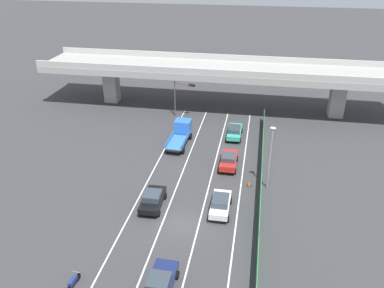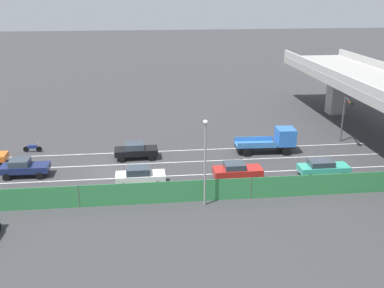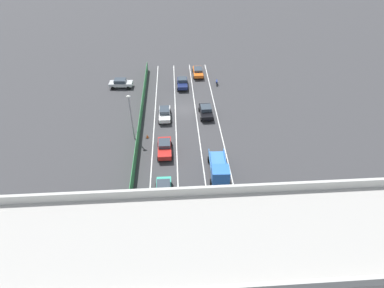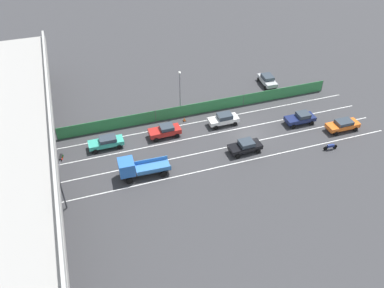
{
  "view_description": "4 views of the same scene",
  "coord_description": "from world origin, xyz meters",
  "px_view_note": "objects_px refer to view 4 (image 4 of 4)",
  "views": [
    {
      "loc": [
        6.12,
        -27.86,
        22.56
      ],
      "look_at": [
        -1.38,
        13.25,
        1.38
      ],
      "focal_mm": 36.45,
      "sensor_mm": 36.0,
      "label": 1
    },
    {
      "loc": [
        39.17,
        2.83,
        16.19
      ],
      "look_at": [
        -2.39,
        7.57,
        1.59
      ],
      "focal_mm": 41.82,
      "sensor_mm": 36.0,
      "label": 2
    },
    {
      "loc": [
        1.56,
        42.36,
        25.96
      ],
      "look_at": [
        -0.34,
        12.04,
        2.18
      ],
      "focal_mm": 27.99,
      "sensor_mm": 36.0,
      "label": 3
    },
    {
      "loc": [
        -38.46,
        20.91,
        32.51
      ],
      "look_at": [
        -1.45,
        8.66,
        1.57
      ],
      "focal_mm": 36.79,
      "sensor_mm": 36.0,
      "label": 4
    }
  ],
  "objects_px": {
    "traffic_cone": "(184,119)",
    "car_taxi_orange": "(343,125)",
    "car_sedan_navy": "(301,118)",
    "car_sedan_white": "(224,119)",
    "car_taxi_teal": "(106,142)",
    "car_sedan_black": "(245,146)",
    "traffic_light": "(61,176)",
    "flatbed_truck_blue": "(135,168)",
    "motorcycle": "(331,147)",
    "car_sedan_red": "(165,131)",
    "street_lamp": "(180,89)",
    "parked_wagon_silver": "(267,80)"
  },
  "relations": [
    {
      "from": "car_sedan_navy",
      "to": "traffic_cone",
      "type": "relative_size",
      "value": 7.25
    },
    {
      "from": "street_lamp",
      "to": "motorcycle",
      "type": "bearing_deg",
      "value": -130.85
    },
    {
      "from": "car_sedan_navy",
      "to": "car_taxi_orange",
      "type": "bearing_deg",
      "value": -124.63
    },
    {
      "from": "car_sedan_white",
      "to": "car_sedan_black",
      "type": "bearing_deg",
      "value": -176.69
    },
    {
      "from": "street_lamp",
      "to": "parked_wagon_silver",
      "type": "bearing_deg",
      "value": -76.58
    },
    {
      "from": "car_sedan_white",
      "to": "flatbed_truck_blue",
      "type": "height_order",
      "value": "flatbed_truck_blue"
    },
    {
      "from": "car_sedan_red",
      "to": "car_sedan_black",
      "type": "relative_size",
      "value": 1.0
    },
    {
      "from": "traffic_light",
      "to": "street_lamp",
      "type": "relative_size",
      "value": 0.77
    },
    {
      "from": "car_taxi_teal",
      "to": "traffic_light",
      "type": "height_order",
      "value": "traffic_light"
    },
    {
      "from": "car_taxi_teal",
      "to": "traffic_cone",
      "type": "relative_size",
      "value": 7.67
    },
    {
      "from": "traffic_cone",
      "to": "flatbed_truck_blue",
      "type": "bearing_deg",
      "value": 135.53
    },
    {
      "from": "traffic_light",
      "to": "car_sedan_white",
      "type": "bearing_deg",
      "value": -69.43
    },
    {
      "from": "car_sedan_white",
      "to": "car_taxi_orange",
      "type": "xyz_separation_m",
      "value": [
        -6.43,
        -15.16,
        -0.05
      ]
    },
    {
      "from": "motorcycle",
      "to": "parked_wagon_silver",
      "type": "xyz_separation_m",
      "value": [
        17.81,
        0.17,
        0.46
      ]
    },
    {
      "from": "car_sedan_black",
      "to": "parked_wagon_silver",
      "type": "bearing_deg",
      "value": -35.73
    },
    {
      "from": "car_sedan_black",
      "to": "motorcycle",
      "type": "xyz_separation_m",
      "value": [
        -3.11,
        -10.75,
        -0.43
      ]
    },
    {
      "from": "street_lamp",
      "to": "traffic_cone",
      "type": "distance_m",
      "value": 4.38
    },
    {
      "from": "car_taxi_orange",
      "to": "parked_wagon_silver",
      "type": "height_order",
      "value": "parked_wagon_silver"
    },
    {
      "from": "car_taxi_orange",
      "to": "street_lamp",
      "type": "xyz_separation_m",
      "value": [
        10.77,
        20.22,
        3.38
      ]
    },
    {
      "from": "car_sedan_navy",
      "to": "traffic_cone",
      "type": "xyz_separation_m",
      "value": [
        5.66,
        15.49,
        -0.61
      ]
    },
    {
      "from": "car_sedan_white",
      "to": "motorcycle",
      "type": "relative_size",
      "value": 2.19
    },
    {
      "from": "traffic_light",
      "to": "car_sedan_black",
      "type": "bearing_deg",
      "value": -85.5
    },
    {
      "from": "car_sedan_white",
      "to": "street_lamp",
      "type": "distance_m",
      "value": 7.45
    },
    {
      "from": "car_taxi_orange",
      "to": "traffic_light",
      "type": "bearing_deg",
      "value": 92.88
    },
    {
      "from": "car_sedan_navy",
      "to": "car_taxi_orange",
      "type": "height_order",
      "value": "car_sedan_navy"
    },
    {
      "from": "car_sedan_red",
      "to": "car_sedan_black",
      "type": "distance_m",
      "value": 11.04
    },
    {
      "from": "motorcycle",
      "to": "traffic_light",
      "type": "xyz_separation_m",
      "value": [
        1.34,
        33.26,
        3.34
      ]
    },
    {
      "from": "motorcycle",
      "to": "traffic_cone",
      "type": "height_order",
      "value": "motorcycle"
    },
    {
      "from": "car_sedan_navy",
      "to": "car_sedan_white",
      "type": "bearing_deg",
      "value": 73.11
    },
    {
      "from": "car_sedan_navy",
      "to": "car_taxi_orange",
      "type": "distance_m",
      "value": 5.73
    },
    {
      "from": "car_sedan_white",
      "to": "traffic_light",
      "type": "bearing_deg",
      "value": 110.57
    },
    {
      "from": "car_sedan_white",
      "to": "car_sedan_black",
      "type": "height_order",
      "value": "car_sedan_white"
    },
    {
      "from": "car_sedan_white",
      "to": "car_sedan_black",
      "type": "xyz_separation_m",
      "value": [
        -6.54,
        -0.38,
        -0.03
      ]
    },
    {
      "from": "flatbed_truck_blue",
      "to": "traffic_cone",
      "type": "bearing_deg",
      "value": -44.47
    },
    {
      "from": "motorcycle",
      "to": "traffic_cone",
      "type": "distance_m",
      "value": 20.21
    },
    {
      "from": "traffic_light",
      "to": "car_taxi_orange",
      "type": "bearing_deg",
      "value": -87.12
    },
    {
      "from": "car_sedan_red",
      "to": "motorcycle",
      "type": "bearing_deg",
      "value": -115.92
    },
    {
      "from": "car_sedan_red",
      "to": "traffic_cone",
      "type": "relative_size",
      "value": 7.36
    },
    {
      "from": "car_sedan_black",
      "to": "car_sedan_navy",
      "type": "height_order",
      "value": "car_sedan_navy"
    },
    {
      "from": "parked_wagon_silver",
      "to": "car_sedan_white",
      "type": "bearing_deg",
      "value": 126.7
    },
    {
      "from": "car_taxi_teal",
      "to": "traffic_cone",
      "type": "distance_m",
      "value": 11.73
    },
    {
      "from": "traffic_cone",
      "to": "car_taxi_orange",
      "type": "bearing_deg",
      "value": -113.81
    },
    {
      "from": "car_taxi_teal",
      "to": "car_sedan_black",
      "type": "height_order",
      "value": "car_sedan_black"
    },
    {
      "from": "car_sedan_white",
      "to": "traffic_cone",
      "type": "relative_size",
      "value": 7.25
    },
    {
      "from": "car_sedan_black",
      "to": "parked_wagon_silver",
      "type": "xyz_separation_m",
      "value": [
        14.7,
        -10.58,
        0.03
      ]
    },
    {
      "from": "car_taxi_teal",
      "to": "car_sedan_black",
      "type": "relative_size",
      "value": 1.05
    },
    {
      "from": "car_sedan_red",
      "to": "car_taxi_orange",
      "type": "xyz_separation_m",
      "value": [
        -6.36,
        -23.73,
        -0.04
      ]
    },
    {
      "from": "car_taxi_orange",
      "to": "car_sedan_white",
      "type": "bearing_deg",
      "value": 67.02
    },
    {
      "from": "car_taxi_teal",
      "to": "flatbed_truck_blue",
      "type": "height_order",
      "value": "flatbed_truck_blue"
    },
    {
      "from": "car_sedan_navy",
      "to": "traffic_cone",
      "type": "bearing_deg",
      "value": 69.93
    }
  ]
}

